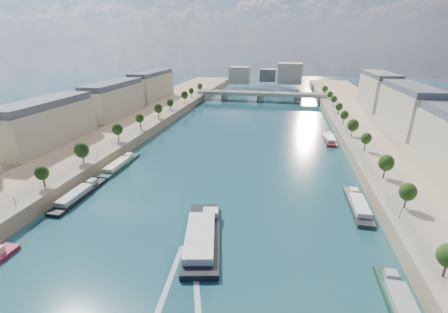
% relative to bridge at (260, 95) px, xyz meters
% --- Properties ---
extents(ground, '(700.00, 700.00, 0.00)m').
position_rel_bridge_xyz_m(ground, '(0.00, -133.82, -5.08)').
color(ground, '#0B2532').
rests_on(ground, ground).
extents(quay_left, '(44.00, 520.00, 5.00)m').
position_rel_bridge_xyz_m(quay_left, '(-72.00, -133.82, -2.58)').
color(quay_left, '#9E8460').
rests_on(quay_left, ground).
extents(quay_right, '(44.00, 520.00, 5.00)m').
position_rel_bridge_xyz_m(quay_right, '(72.00, -133.82, -2.58)').
color(quay_right, '#9E8460').
rests_on(quay_right, ground).
extents(pave_left, '(14.00, 520.00, 0.10)m').
position_rel_bridge_xyz_m(pave_left, '(-57.00, -133.82, -0.03)').
color(pave_left, gray).
rests_on(pave_left, quay_left).
extents(pave_right, '(14.00, 520.00, 0.10)m').
position_rel_bridge_xyz_m(pave_right, '(57.00, -133.82, -0.03)').
color(pave_right, gray).
rests_on(pave_right, quay_right).
extents(trees_left, '(4.80, 268.80, 8.26)m').
position_rel_bridge_xyz_m(trees_left, '(-55.00, -131.82, 5.39)').
color(trees_left, '#382B1E').
rests_on(trees_left, ground).
extents(trees_right, '(4.80, 268.80, 8.26)m').
position_rel_bridge_xyz_m(trees_right, '(55.00, -123.82, 5.39)').
color(trees_right, '#382B1E').
rests_on(trees_right, ground).
extents(lamps_left, '(0.36, 200.36, 4.28)m').
position_rel_bridge_xyz_m(lamps_left, '(-52.50, -143.82, 2.70)').
color(lamps_left, black).
rests_on(lamps_left, ground).
extents(lamps_right, '(0.36, 200.36, 4.28)m').
position_rel_bridge_xyz_m(lamps_right, '(52.50, -128.82, 2.70)').
color(lamps_right, black).
rests_on(lamps_right, ground).
extents(buildings_left, '(16.00, 226.00, 23.20)m').
position_rel_bridge_xyz_m(buildings_left, '(-85.00, -121.82, 11.37)').
color(buildings_left, '#C1B394').
rests_on(buildings_left, ground).
extents(buildings_right, '(16.00, 226.00, 23.20)m').
position_rel_bridge_xyz_m(buildings_right, '(85.00, -121.82, 11.37)').
color(buildings_right, '#C1B394').
rests_on(buildings_right, ground).
extents(skyline, '(79.00, 42.00, 22.00)m').
position_rel_bridge_xyz_m(skyline, '(3.19, 85.70, 9.57)').
color(skyline, '#C1B394').
rests_on(skyline, ground).
extents(bridge, '(112.00, 12.00, 8.15)m').
position_rel_bridge_xyz_m(bridge, '(0.00, 0.00, 0.00)').
color(bridge, '#C1B79E').
rests_on(bridge, ground).
extents(tour_barge, '(14.95, 31.78, 4.16)m').
position_rel_bridge_xyz_m(tour_barge, '(1.39, -201.11, -3.87)').
color(tour_barge, black).
rests_on(tour_barge, ground).
extents(wake, '(12.95, 26.00, 0.04)m').
position_rel_bridge_xyz_m(wake, '(1.39, -217.64, -5.06)').
color(wake, silver).
rests_on(wake, ground).
extents(moored_barges_left, '(5.00, 120.24, 3.60)m').
position_rel_bridge_xyz_m(moored_barges_left, '(-45.50, -203.59, -4.24)').
color(moored_barges_left, '#172032').
rests_on(moored_barges_left, ground).
extents(moored_barges_right, '(5.00, 166.47, 3.60)m').
position_rel_bridge_xyz_m(moored_barges_right, '(45.50, -189.35, -4.24)').
color(moored_barges_right, black).
rests_on(moored_barges_right, ground).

